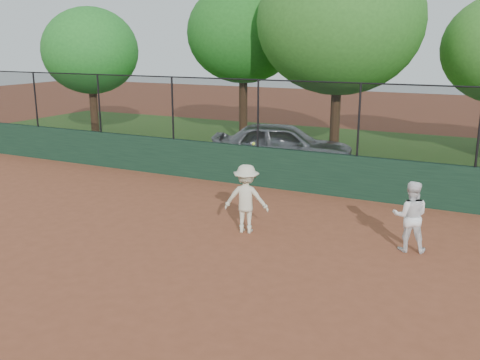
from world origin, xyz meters
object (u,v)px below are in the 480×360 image
at_px(parked_car, 282,146).
at_px(player_main, 246,199).
at_px(player_second, 410,216).
at_px(tree_0, 90,51).
at_px(tree_1, 243,33).
at_px(tree_2, 339,21).

relative_size(parked_car, player_main, 2.23).
relative_size(player_second, tree_0, 0.26).
bearing_deg(player_second, player_main, -4.71).
bearing_deg(player_second, tree_1, -61.12).
bearing_deg(tree_1, parked_car, -49.71).
bearing_deg(tree_1, tree_0, -163.24).
xyz_separation_m(player_main, tree_1, (-5.14, 10.31, 3.82)).
xyz_separation_m(tree_1, tree_2, (4.49, -1.32, 0.35)).
distance_m(player_main, tree_0, 14.71).
height_order(player_main, tree_1, tree_1).
relative_size(tree_0, tree_2, 0.76).
height_order(parked_car, tree_0, tree_0).
height_order(player_main, tree_2, tree_2).
bearing_deg(player_second, tree_2, -76.36).
distance_m(player_main, tree_1, 12.14).
distance_m(parked_car, player_main, 6.35).
xyz_separation_m(tree_0, tree_2, (11.08, 0.66, 1.10)).
distance_m(tree_1, tree_2, 4.69).
height_order(parked_car, tree_1, tree_1).
height_order(tree_1, tree_2, tree_2).
xyz_separation_m(parked_car, player_second, (5.14, -5.66, -0.07)).
relative_size(player_second, tree_2, 0.20).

